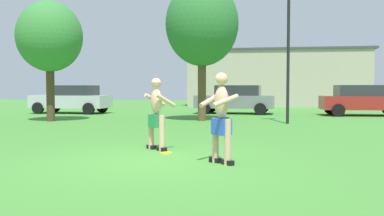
{
  "coord_description": "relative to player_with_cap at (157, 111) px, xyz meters",
  "views": [
    {
      "loc": [
        1.97,
        -7.84,
        1.42
      ],
      "look_at": [
        0.45,
        1.52,
        0.97
      ],
      "focal_mm": 39.12,
      "sensor_mm": 36.0,
      "label": 1
    }
  ],
  "objects": [
    {
      "name": "lamp_post",
      "position": [
        3.43,
        7.8,
        2.73
      ],
      "size": [
        0.6,
        0.24,
        5.97
      ],
      "color": "black",
      "rests_on": "ground_plane"
    },
    {
      "name": "player_with_cap",
      "position": [
        0.0,
        0.0,
        0.0
      ],
      "size": [
        0.75,
        0.77,
        1.66
      ],
      "color": "black",
      "rests_on": "ground_plane"
    },
    {
      "name": "tree_left_field",
      "position": [
        -0.17,
        8.76,
        3.27
      ],
      "size": [
        3.16,
        3.16,
        6.02
      ],
      "color": "brown",
      "rests_on": "ground_plane"
    },
    {
      "name": "player_in_blue",
      "position": [
        1.62,
        -1.5,
        -0.01
      ],
      "size": [
        0.74,
        0.81,
        1.71
      ],
      "color": "black",
      "rests_on": "ground_plane"
    },
    {
      "name": "car_silver_far_end",
      "position": [
        -8.2,
        12.96,
        -0.08
      ],
      "size": [
        4.36,
        2.15,
        1.58
      ],
      "color": "silver",
      "rests_on": "ground_plane"
    },
    {
      "name": "ground_plane",
      "position": [
        0.36,
        -1.45,
        -0.91
      ],
      "size": [
        80.0,
        80.0,
        0.0
      ],
      "primitive_type": "plane",
      "color": "#428433"
    },
    {
      "name": "tree_right_field",
      "position": [
        -6.55,
        7.45,
        2.69
      ],
      "size": [
        2.77,
        2.77,
        5.13
      ],
      "color": "#4C3823",
      "rests_on": "ground_plane"
    },
    {
      "name": "car_red_mid_lot",
      "position": [
        7.61,
        13.43,
        -0.08
      ],
      "size": [
        4.38,
        2.19,
        1.58
      ],
      "color": "maroon",
      "rests_on": "ground_plane"
    },
    {
      "name": "outbuilding_behind_lot",
      "position": [
        3.62,
        25.38,
        1.34
      ],
      "size": [
        14.26,
        5.69,
        4.47
      ],
      "color": "#B2A893",
      "rests_on": "ground_plane"
    },
    {
      "name": "frisbee",
      "position": [
        0.34,
        -0.47,
        -0.89
      ],
      "size": [
        0.27,
        0.27,
        0.03
      ],
      "primitive_type": "cylinder",
      "color": "yellow",
      "rests_on": "ground_plane"
    },
    {
      "name": "car_gray_near_post",
      "position": [
        0.99,
        14.09,
        -0.08
      ],
      "size": [
        4.44,
        2.33,
        1.58
      ],
      "color": "slate",
      "rests_on": "ground_plane"
    }
  ]
}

